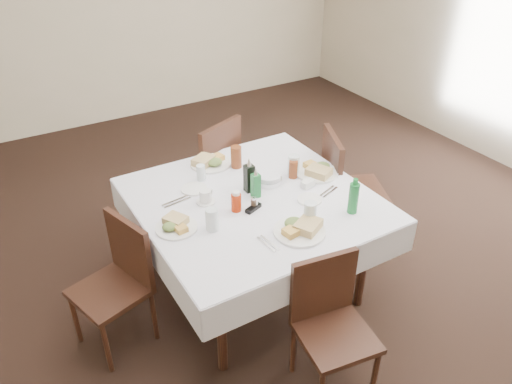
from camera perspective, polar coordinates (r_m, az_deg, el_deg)
ground_plane at (r=3.80m, az=2.36°, el=-9.75°), size 7.00×7.00×0.00m
room_shell at (r=2.95m, az=3.12°, el=15.92°), size 6.04×7.04×2.80m
dining_table at (r=3.30m, az=-0.26°, el=-1.75°), size 1.48×1.48×0.76m
chair_north at (r=4.07m, az=-5.12°, el=2.81°), size 0.60×0.60×0.96m
chair_south at (r=2.88m, az=8.42°, el=-13.92°), size 0.45×0.45×0.83m
chair_east at (r=3.89m, az=10.02°, el=0.95°), size 0.60×0.60×0.96m
chair_west at (r=3.19m, az=-15.35°, el=-9.23°), size 0.50×0.50×0.85m
meal_north at (r=3.65m, az=-5.30°, el=3.46°), size 0.30×0.30×0.07m
meal_south at (r=2.96m, az=5.08°, el=-4.14°), size 0.31×0.31×0.07m
meal_east at (r=3.55m, az=7.07°, el=2.46°), size 0.31×0.31×0.07m
meal_west at (r=3.02m, az=-9.19°, el=-3.76°), size 0.25×0.25×0.06m
side_plate_a at (r=3.37m, az=-7.09°, el=0.36°), size 0.18×0.18×0.01m
side_plate_b at (r=3.26m, az=6.14°, el=-0.86°), size 0.16×0.16×0.01m
water_n at (r=3.46m, az=-6.30°, el=2.22°), size 0.06×0.06×0.11m
water_s at (r=3.02m, az=6.20°, el=-2.37°), size 0.08×0.08×0.14m
water_e at (r=3.50m, az=4.32°, el=3.08°), size 0.08×0.08×0.15m
water_w at (r=2.95m, az=-5.05°, el=-3.14°), size 0.08×0.08×0.14m
iced_tea_a at (r=3.59m, az=-2.28°, el=4.02°), size 0.08×0.08×0.16m
iced_tea_b at (r=3.47m, az=4.27°, el=2.61°), size 0.06×0.06×0.13m
bread_basket at (r=3.42m, az=1.41°, el=1.54°), size 0.19×0.19×0.06m
oil_cruet_dark at (r=3.29m, az=-0.79°, el=1.71°), size 0.06×0.06×0.25m
oil_cruet_green at (r=3.23m, az=-0.03°, el=0.85°), size 0.05×0.05×0.21m
ketchup_bottle at (r=3.11m, az=-2.28°, el=-1.11°), size 0.06×0.06×0.14m
salt_shaker at (r=3.15m, az=-0.09°, el=-1.21°), size 0.03×0.03×0.08m
pepper_shaker at (r=3.14m, az=-0.27°, el=-1.24°), size 0.04×0.04×0.08m
coffee_mug at (r=3.22m, az=-5.77°, el=-0.56°), size 0.13×0.12×0.09m
sunglasses at (r=3.14m, az=-0.31°, el=-1.86°), size 0.13×0.08×0.03m
green_bottle at (r=3.13m, az=11.08°, el=-0.64°), size 0.06×0.06×0.24m
sugar_caddy at (r=3.39m, az=5.94°, el=0.98°), size 0.10×0.07×0.05m
cutlery_n at (r=3.71m, az=-2.06°, el=3.70°), size 0.10×0.16×0.01m
cutlery_s at (r=2.87m, az=1.38°, el=-5.90°), size 0.06×0.17×0.01m
cutlery_e at (r=3.36m, az=8.30°, el=0.02°), size 0.17×0.10×0.01m
cutlery_w at (r=3.26m, az=-9.09°, el=-1.12°), size 0.20×0.08×0.01m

